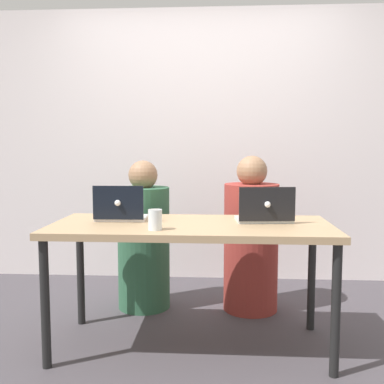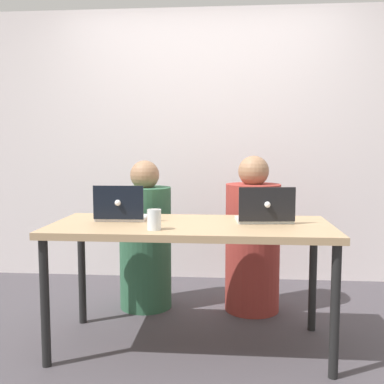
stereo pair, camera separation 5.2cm
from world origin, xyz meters
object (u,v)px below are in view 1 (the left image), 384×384
person_on_left (144,243)px  water_glass_left (155,221)px  person_on_right (251,242)px  laptop_back_left (121,213)px  laptop_back_right (265,214)px

person_on_left → water_glass_left: person_on_left is taller
person_on_right → water_glass_left: bearing=46.5°
laptop_back_left → water_glass_left: (0.26, -0.30, 0.00)m
person_on_right → laptop_back_right: bearing=83.8°
laptop_back_left → laptop_back_right: bearing=178.5°
water_glass_left → person_on_left: bearing=103.8°
person_on_left → laptop_back_right: bearing=142.2°
laptop_back_left → water_glass_left: 0.40m
laptop_back_left → laptop_back_right: (0.88, -0.01, -0.00)m
person_on_right → laptop_back_left: person_on_right is taller
laptop_back_left → water_glass_left: size_ratio=2.73×
person_on_left → laptop_back_right: person_on_left is taller
laptop_back_left → water_glass_left: bearing=129.3°
laptop_back_left → person_on_left: bearing=-95.0°
laptop_back_right → water_glass_left: laptop_back_right is taller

